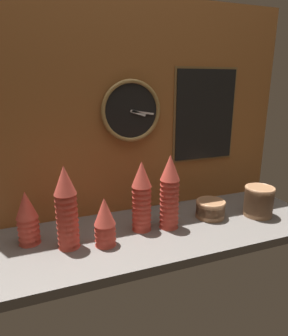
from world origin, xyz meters
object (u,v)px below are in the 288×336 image
object	(u,v)px
cup_stack_center_left	(105,222)
menu_board	(205,115)
cup_stack_center_right	(170,192)
cup_stack_far_left	(27,218)
cup_stack_center	(142,196)
wall_clock	(131,111)
bowl_stack_right	(210,208)
bowl_stack_far_right	(259,201)
cup_stack_left	(66,208)

from	to	relation	value
cup_stack_center_left	menu_board	distance (cm)	80.78
cup_stack_center_right	cup_stack_center_left	bearing A→B (deg)	-171.00
cup_stack_far_left	cup_stack_center_left	world-z (taller)	cup_stack_far_left
cup_stack_center_left	cup_stack_center_right	distance (cm)	33.09
cup_stack_center	wall_clock	bearing A→B (deg)	82.55
bowl_stack_right	bowl_stack_far_right	size ratio (longest dim) A/B	0.97
cup_stack_center_right	bowl_stack_far_right	bearing A→B (deg)	-5.13
cup_stack_far_left	bowl_stack_far_right	distance (cm)	111.12
cup_stack_left	bowl_stack_far_right	bearing A→B (deg)	-1.82
menu_board	cup_stack_center_left	bearing A→B (deg)	-154.82
bowl_stack_far_right	cup_stack_center_right	bearing A→B (deg)	174.87
cup_stack_center_left	cup_stack_center	bearing A→B (deg)	21.38
cup_stack_center	menu_board	xyz separation A→B (cm)	(45.31, 22.80, 32.44)
cup_stack_center_left	wall_clock	world-z (taller)	wall_clock
cup_stack_far_left	cup_stack_center_left	bearing A→B (deg)	-23.06
cup_stack_left	menu_board	size ratio (longest dim) A/B	0.70
cup_stack_far_left	cup_stack_center_right	size ratio (longest dim) A/B	0.67
cup_stack_center	cup_stack_center_right	size ratio (longest dim) A/B	0.93
cup_stack_center	bowl_stack_right	world-z (taller)	cup_stack_center
cup_stack_center_left	bowl_stack_right	distance (cm)	57.03
cup_stack_left	menu_board	world-z (taller)	menu_board
wall_clock	cup_stack_far_left	bearing A→B (deg)	-162.25
cup_stack_center	bowl_stack_far_right	world-z (taller)	cup_stack_center
cup_stack_left	cup_stack_center_left	distance (cm)	16.66
cup_stack_far_left	cup_stack_left	distance (cm)	18.75
cup_stack_center_left	bowl_stack_far_right	world-z (taller)	cup_stack_center_left
cup_stack_center	cup_stack_center_right	distance (cm)	13.16
cup_stack_left	cup_stack_center_right	distance (cm)	46.58
bowl_stack_far_right	menu_board	xyz separation A→B (cm)	(-16.07, 29.56, 40.84)
bowl_stack_far_right	wall_clock	bearing A→B (deg)	153.90
bowl_stack_far_right	menu_board	size ratio (longest dim) A/B	0.31
cup_stack_left	cup_stack_center	size ratio (longest dim) A/B	1.07
cup_stack_center_right	bowl_stack_far_right	distance (cm)	49.62
wall_clock	bowl_stack_far_right	bearing A→B (deg)	-26.10
bowl_stack_far_right	menu_board	bearing A→B (deg)	118.53
cup_stack_center_right	bowl_stack_far_right	size ratio (longest dim) A/B	2.29
cup_stack_center	wall_clock	xyz separation A→B (cm)	(2.87, 21.91, 36.22)
cup_stack_center	bowl_stack_far_right	distance (cm)	62.32
cup_stack_far_left	menu_board	xyz separation A→B (cm)	(94.33, 17.50, 37.14)
cup_stack_left	bowl_stack_right	distance (cm)	72.12
cup_stack_far_left	cup_stack_center_right	distance (cm)	62.66
menu_board	wall_clock	bearing A→B (deg)	-178.80
cup_stack_left	cup_stack_center	xyz separation A→B (cm)	(33.68, 3.73, -1.17)
bowl_stack_right	wall_clock	xyz separation A→B (cm)	(-34.34, 21.99, 47.86)
cup_stack_left	menu_board	bearing A→B (deg)	18.57
cup_stack_center_right	cup_stack_center	bearing A→B (deg)	169.45
cup_stack_center_left	bowl_stack_right	size ratio (longest dim) A/B	1.42
cup_stack_far_left	cup_stack_center	distance (cm)	49.53
cup_stack_left	cup_stack_center_right	world-z (taller)	same
cup_stack_center_right	bowl_stack_right	bearing A→B (deg)	5.46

